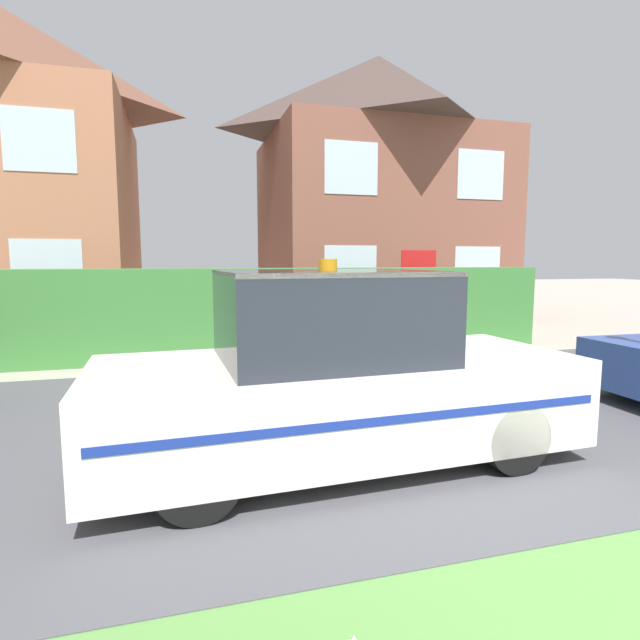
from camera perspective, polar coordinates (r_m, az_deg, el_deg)
The scene contains 4 objects.
road_strip at distance 6.32m, azimuth 10.41°, elevation -10.06°, with size 28.00×5.86×0.01m, color #4C4C51.
garden_hedge at distance 9.67m, azimuth -7.50°, elevation 0.89°, with size 12.05×0.80×1.68m, color #3D7F38.
police_car at distance 4.53m, azimuth 1.90°, elevation -6.54°, with size 4.34×1.84×1.83m.
house_right at distance 16.27m, azimuth 6.54°, elevation 14.78°, with size 7.04×5.92×8.03m.
Camera 1 is at (-2.69, -1.19, 1.83)m, focal length 28.00 mm.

